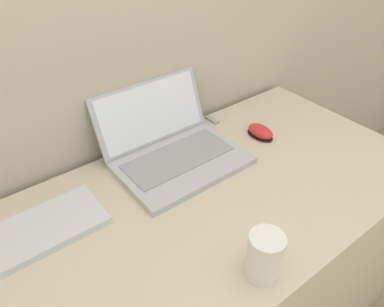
% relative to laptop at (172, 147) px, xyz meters
% --- Properties ---
extents(desk, '(1.38, 0.69, 0.72)m').
position_rel_laptop_xyz_m(desk, '(-0.04, -0.21, -0.40)').
color(desk, beige).
rests_on(desk, ground_plane).
extents(laptop, '(0.39, 0.34, 0.21)m').
position_rel_laptop_xyz_m(laptop, '(0.00, 0.00, 0.00)').
color(laptop, '#ADADB2').
rests_on(laptop, desk).
extents(drink_cup, '(0.08, 0.08, 0.12)m').
position_rel_laptop_xyz_m(drink_cup, '(-0.09, -0.48, 0.02)').
color(drink_cup, silver).
rests_on(drink_cup, desk).
extents(computer_mouse, '(0.07, 0.10, 0.04)m').
position_rel_laptop_xyz_m(computer_mouse, '(0.31, -0.08, -0.03)').
color(computer_mouse, black).
rests_on(computer_mouse, desk).
extents(external_keyboard, '(0.37, 0.16, 0.02)m').
position_rel_laptop_xyz_m(external_keyboard, '(-0.47, -0.05, -0.03)').
color(external_keyboard, silver).
rests_on(external_keyboard, desk).
extents(usb_stick, '(0.02, 0.06, 0.01)m').
position_rel_laptop_xyz_m(usb_stick, '(0.25, 0.10, -0.04)').
color(usb_stick, '#99999E').
rests_on(usb_stick, desk).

